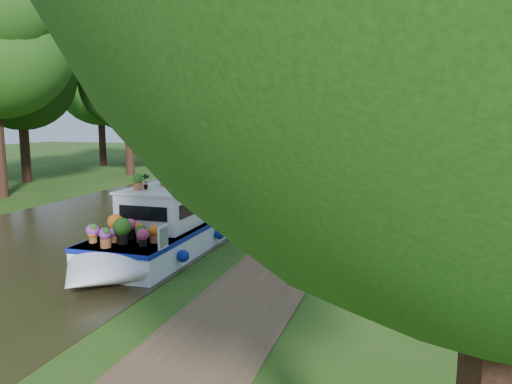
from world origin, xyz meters
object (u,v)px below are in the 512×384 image
object	(u,v)px
plant_boat	(197,209)
second_boat	(314,167)
pedestrian_pink	(356,158)
sandwich_board	(307,235)

from	to	relation	value
plant_boat	second_boat	world-z (taller)	plant_boat
plant_boat	second_boat	size ratio (longest dim) A/B	1.88
plant_boat	pedestrian_pink	xyz separation A→B (m)	(2.75, 22.87, -0.06)
plant_boat	pedestrian_pink	bearing A→B (deg)	83.15
sandwich_board	pedestrian_pink	distance (m)	24.13
second_boat	sandwich_board	bearing A→B (deg)	-90.53
second_boat	pedestrian_pink	xyz separation A→B (m)	(2.25, 4.89, 0.24)
plant_boat	pedestrian_pink	size ratio (longest dim) A/B	8.92
sandwich_board	pedestrian_pink	bearing A→B (deg)	75.40
second_boat	sandwich_board	xyz separation A→B (m)	(3.43, -19.21, 0.00)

